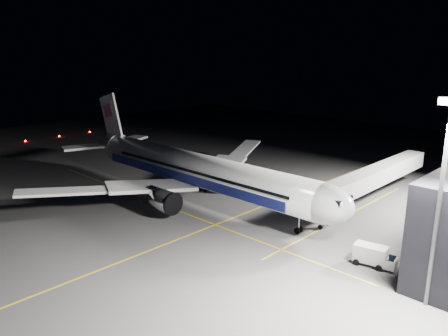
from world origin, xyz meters
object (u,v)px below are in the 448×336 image
object	(u,v)px
floodlight_mast_south	(441,187)
baggage_tug	(276,176)
service_truck	(374,256)
airliner	(194,170)
safety_cone_b	(240,180)
jet_bridge	(371,178)
safety_cone_c	(228,175)
safety_cone_a	(258,186)

from	to	relation	value
floodlight_mast_south	baggage_tug	xyz separation A→B (m)	(-37.83, 24.76, -11.56)
floodlight_mast_south	service_truck	distance (m)	13.96
airliner	safety_cone_b	distance (m)	13.67
jet_bridge	service_truck	size ratio (longest dim) A/B	6.71
safety_cone_b	baggage_tug	bearing A→B (deg)	54.66
safety_cone_c	service_truck	bearing A→B (deg)	-22.23
airliner	jet_bridge	xyz separation A→B (m)	(23.08, 18.06, -0.58)
service_truck	baggage_tug	distance (m)	36.70
safety_cone_a	safety_cone_b	xyz separation A→B (m)	(-4.96, 0.40, 0.07)
airliner	floodlight_mast_south	distance (m)	42.13
floodlight_mast_south	airliner	bearing A→B (deg)	171.67
safety_cone_a	baggage_tug	bearing A→B (deg)	96.34
floodlight_mast_south	safety_cone_c	world-z (taller)	floodlight_mast_south
jet_bridge	safety_cone_a	xyz separation A→B (m)	(-19.12, -5.71, -4.32)
floodlight_mast_south	safety_cone_b	world-z (taller)	floodlight_mast_south
airliner	service_truck	size ratio (longest dim) A/B	12.00
baggage_tug	safety_cone_c	world-z (taller)	baggage_tug
floodlight_mast_south	safety_cone_c	xyz separation A→B (m)	(-46.46, 20.01, -12.06)
airliner	floodlight_mast_south	size ratio (longest dim) A/B	2.97
airliner	jet_bridge	world-z (taller)	airliner
jet_bridge	service_truck	bearing A→B (deg)	-62.28
floodlight_mast_south	service_truck	xyz separation A→B (m)	(-7.50, 4.09, -11.04)
safety_cone_b	safety_cone_a	bearing A→B (deg)	-4.65
service_truck	safety_cone_b	xyz separation A→B (m)	(-34.58, 14.67, -1.01)
jet_bridge	baggage_tug	xyz separation A→B (m)	(-19.83, 0.69, -3.77)
jet_bridge	service_truck	xyz separation A→B (m)	(10.50, -19.98, -3.25)
service_truck	safety_cone_b	world-z (taller)	service_truck
safety_cone_b	safety_cone_c	world-z (taller)	safety_cone_b
baggage_tug	safety_cone_c	xyz separation A→B (m)	(-8.63, -4.74, -0.50)
baggage_tug	jet_bridge	bearing A→B (deg)	-8.31
safety_cone_a	safety_cone_c	size ratio (longest dim) A/B	0.84
airliner	safety_cone_a	xyz separation A→B (m)	(3.96, 12.34, -4.91)
floodlight_mast_south	safety_cone_a	bearing A→B (deg)	153.69
airliner	safety_cone_c	size ratio (longest dim) A/B	99.54
airliner	baggage_tug	xyz separation A→B (m)	(3.25, 18.74, -4.35)
service_truck	safety_cone_b	distance (m)	37.57
safety_cone_b	safety_cone_c	size ratio (longest dim) A/B	1.06
safety_cone_c	baggage_tug	bearing A→B (deg)	28.78
safety_cone_a	safety_cone_c	bearing A→B (deg)	169.94
safety_cone_c	airliner	bearing A→B (deg)	-68.95
service_truck	safety_cone_c	bearing A→B (deg)	148.05
service_truck	safety_cone_a	distance (m)	32.89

